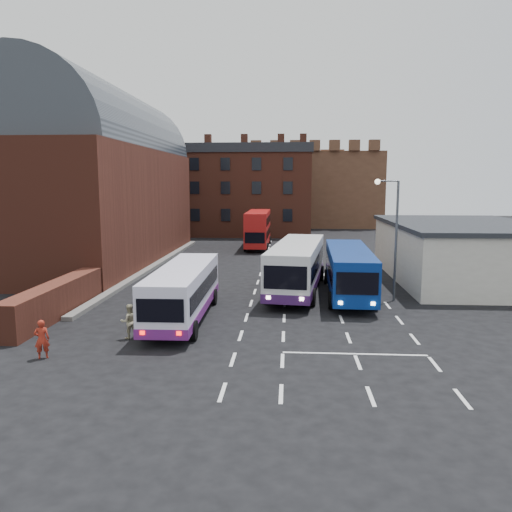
# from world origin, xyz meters

# --- Properties ---
(ground) EXTENTS (180.00, 180.00, 0.00)m
(ground) POSITION_xyz_m (0.00, 0.00, 0.00)
(ground) COLOR black
(railway_station) EXTENTS (12.00, 28.00, 16.00)m
(railway_station) POSITION_xyz_m (-15.50, 21.00, 7.64)
(railway_station) COLOR #602B1E
(railway_station) RESTS_ON ground
(forecourt_wall) EXTENTS (1.20, 10.00, 1.80)m
(forecourt_wall) POSITION_xyz_m (-10.20, 2.00, 0.90)
(forecourt_wall) COLOR #602B1E
(forecourt_wall) RESTS_ON ground
(cream_building) EXTENTS (10.40, 16.40, 4.25)m
(cream_building) POSITION_xyz_m (15.00, 14.00, 2.16)
(cream_building) COLOR beige
(cream_building) RESTS_ON ground
(brick_terrace) EXTENTS (22.00, 10.00, 11.00)m
(brick_terrace) POSITION_xyz_m (-6.00, 46.00, 5.50)
(brick_terrace) COLOR brown
(brick_terrace) RESTS_ON ground
(castle_keep) EXTENTS (22.00, 22.00, 12.00)m
(castle_keep) POSITION_xyz_m (6.00, 66.00, 6.00)
(castle_keep) COLOR brown
(castle_keep) RESTS_ON ground
(bus_white_outbound) EXTENTS (2.68, 10.18, 2.77)m
(bus_white_outbound) POSITION_xyz_m (-3.25, 1.95, 1.63)
(bus_white_outbound) COLOR white
(bus_white_outbound) RESTS_ON ground
(bus_white_inbound) EXTENTS (4.12, 12.01, 3.21)m
(bus_white_inbound) POSITION_xyz_m (2.76, 9.02, 1.90)
(bus_white_inbound) COLOR silver
(bus_white_inbound) RESTS_ON ground
(bus_blue) EXTENTS (3.07, 11.01, 2.98)m
(bus_blue) POSITION_xyz_m (6.00, 8.01, 1.76)
(bus_blue) COLOR navy
(bus_blue) RESTS_ON ground
(bus_red_double) EXTENTS (2.56, 10.05, 4.02)m
(bus_red_double) POSITION_xyz_m (-1.21, 31.39, 2.14)
(bus_red_double) COLOR #AF1413
(bus_red_double) RESTS_ON ground
(street_lamp) EXTENTS (1.48, 0.42, 7.32)m
(street_lamp) POSITION_xyz_m (8.35, 6.76, 4.42)
(street_lamp) COLOR #45494E
(street_lamp) RESTS_ON ground
(pedestrian_red) EXTENTS (0.69, 0.59, 1.61)m
(pedestrian_red) POSITION_xyz_m (-7.75, -4.37, 0.81)
(pedestrian_red) COLOR maroon
(pedestrian_red) RESTS_ON ground
(pedestrian_beige) EXTENTS (0.97, 0.91, 1.60)m
(pedestrian_beige) POSITION_xyz_m (-5.06, -1.52, 0.80)
(pedestrian_beige) COLOR tan
(pedestrian_beige) RESTS_ON ground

